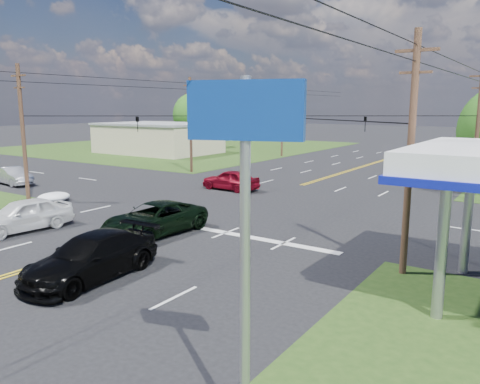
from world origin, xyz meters
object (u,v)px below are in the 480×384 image
Objects in this scene: tree_far_l at (192,115)px; pole_sw at (23,132)px; sedan_silver at (13,176)px; pole_se at (410,152)px; polesign_se at (245,168)px; suv_black at (91,257)px; retail_nw at (158,139)px; pole_left_far at (282,118)px; pickup_dkgreen at (155,219)px; pickup_white at (23,215)px; pole_nw at (191,124)px; pole_ne at (477,132)px.

pole_sw is at bearing -65.14° from tree_far_l.
pole_se is at bearing -89.97° from sedan_silver.
polesign_se is at bearing -90.00° from pole_se.
polesign_se is (26.00, -11.59, 0.65)m from pole_sw.
pole_se is 1.60× the size of suv_black.
sedan_silver is (9.20, -27.50, -1.24)m from retail_nw.
pole_left_far is at bearing 125.10° from pole_se.
pickup_dkgreen is (32.50, -42.23, -4.36)m from tree_far_l.
suv_black is (16.00, -7.31, -4.05)m from pole_sw.
polesign_se reaches higher than suv_black.
suv_black is (35.00, -48.31, -4.33)m from tree_far_l.
pole_left_far is 55.11m from polesign_se.
pickup_dkgreen is at bearing -174.36° from pole_se.
pole_left_far reaches higher than suv_black.
pole_se is at bearing 90.00° from polesign_se.
pickup_white is (-8.87, 2.60, 0.02)m from suv_black.
retail_nw is 2.67× the size of pickup_dkgreen.
polesign_se is (45.00, -52.59, 0.37)m from tree_far_l.
pole_nw is (17.00, -13.00, 2.92)m from retail_nw.
polesign_se reaches higher than pickup_dkgreen.
retail_nw is 2.69× the size of suv_black.
polesign_se is at bearing -24.03° from pole_sw.
pickup_dkgreen is at bearing -5.22° from pole_sw.
pole_ne is 1.60× the size of suv_black.
suv_black is at bearing -24.55° from pole_sw.
pole_nw is at bearing 113.86° from pickup_white.
retail_nw is 53.09m from pole_se.
pole_nw is 16.98m from sedan_silver.
pickup_white reaches higher than suv_black.
retail_nw is at bearing 130.47° from pickup_white.
pole_ne is 29.60m from polesign_se.
pole_left_far is 40.78m from pickup_dkgreen.
retail_nw is 1.68× the size of pole_ne.
pole_sw is 1.00× the size of pole_nw.
pole_nw reaches higher than pickup_white.
tree_far_l is at bearing 137.66° from pole_se.
sedan_silver is at bearing 157.62° from pickup_white.
pickup_white is (-6.37, -3.47, 0.05)m from pickup_dkgreen.
pole_se and pole_ne have the same top height.
pole_nw reaches higher than suv_black.
pole_left_far is at bearing 143.84° from pole_ne.
pickup_white is (7.13, -4.71, -4.04)m from pole_sw.
tree_far_l is at bearing 122.50° from suv_black.
pickup_white is at bearing -33.43° from pole_sw.
tree_far_l is (-45.00, 23.00, 0.28)m from pole_ne.
pole_ne is at bearing 90.00° from pole_se.
pole_sw is 1.09× the size of tree_far_l.
pole_nw is at bearing -90.00° from pole_left_far.
tree_far_l is 69.22m from polesign_se.
pole_sw is at bearing -90.00° from pole_nw.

